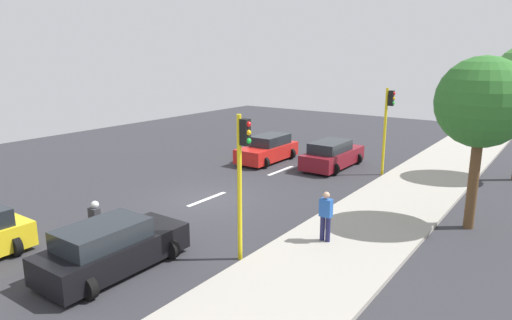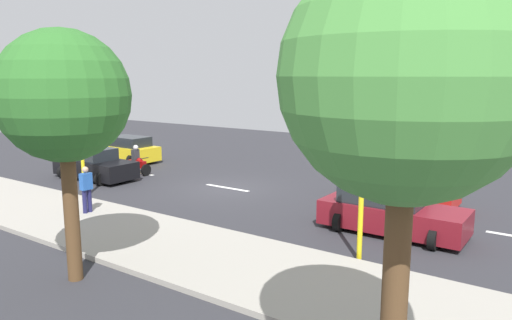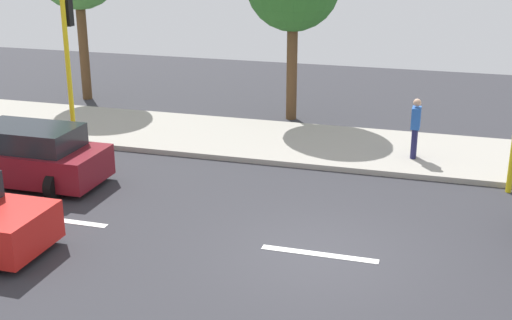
% 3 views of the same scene
% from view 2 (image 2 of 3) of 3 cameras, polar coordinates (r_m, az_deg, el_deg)
% --- Properties ---
extents(ground_plane, '(40.00, 60.00, 0.10)m').
position_cam_2_polar(ground_plane, '(21.90, -3.44, -3.45)').
color(ground_plane, '#2D2D33').
extents(sidewalk, '(4.00, 60.00, 0.15)m').
position_cam_2_polar(sidewalk, '(17.14, -18.23, -7.36)').
color(sidewalk, '#9E998E').
rests_on(sidewalk, ground).
extents(lane_stripe_far_north, '(0.20, 2.40, 0.01)m').
position_cam_2_polar(lane_stripe_far_north, '(30.68, -21.32, -0.13)').
color(lane_stripe_far_north, white).
rests_on(lane_stripe_far_north, ground).
extents(lane_stripe_north, '(0.20, 2.40, 0.01)m').
position_cam_2_polar(lane_stripe_north, '(25.96, -13.90, -1.47)').
color(lane_stripe_north, white).
rests_on(lane_stripe_north, ground).
extents(lane_stripe_mid, '(0.20, 2.40, 0.01)m').
position_cam_2_polar(lane_stripe_mid, '(21.89, -3.44, -3.31)').
color(lane_stripe_mid, white).
rests_on(lane_stripe_mid, ground).
extents(lane_stripe_south, '(0.20, 2.40, 0.01)m').
position_cam_2_polar(lane_stripe_south, '(18.88, 11.07, -5.66)').
color(lane_stripe_south, white).
rests_on(lane_stripe_south, ground).
extents(car_black, '(2.22, 4.41, 1.52)m').
position_cam_2_polar(car_black, '(24.95, -18.65, -0.51)').
color(car_black, black).
rests_on(car_black, ground).
extents(car_maroon, '(2.23, 4.56, 1.52)m').
position_cam_2_polar(car_maroon, '(16.18, 15.63, -5.90)').
color(car_maroon, maroon).
rests_on(car_maroon, ground).
extents(car_red, '(2.16, 4.24, 1.52)m').
position_cam_2_polar(car_red, '(19.87, 17.04, -3.03)').
color(car_red, red).
rests_on(car_red, ground).
extents(car_yellow_cab, '(2.18, 4.12, 1.52)m').
position_cam_2_polar(car_yellow_cab, '(29.32, -15.07, 1.17)').
color(car_yellow_cab, yellow).
rests_on(car_yellow_cab, ground).
extents(motorcycle, '(0.60, 1.30, 1.53)m').
position_cam_2_polar(motorcycle, '(25.43, -13.90, -0.25)').
color(motorcycle, black).
rests_on(motorcycle, ground).
extents(pedestrian_near_signal, '(0.40, 0.24, 1.69)m').
position_cam_2_polar(pedestrian_near_signal, '(18.31, -19.48, -3.14)').
color(pedestrian_near_signal, '#1E1E4C').
rests_on(pedestrian_near_signal, sidewalk).
extents(traffic_light_corner, '(0.49, 0.24, 4.50)m').
position_cam_2_polar(traffic_light_corner, '(12.98, 12.41, 0.39)').
color(traffic_light_corner, yellow).
rests_on(traffic_light_corner, ground).
extents(traffic_light_midblock, '(0.49, 0.24, 4.50)m').
position_cam_2_polar(traffic_light_midblock, '(20.89, -20.30, 3.58)').
color(traffic_light_midblock, yellow).
rests_on(traffic_light_midblock, ground).
extents(street_tree_center, '(3.14, 3.14, 6.14)m').
position_cam_2_polar(street_tree_center, '(12.24, -21.88, 6.90)').
color(street_tree_center, brown).
rests_on(street_tree_center, ground).
extents(street_tree_north, '(3.29, 3.29, 6.68)m').
position_cam_2_polar(street_tree_north, '(6.43, 17.40, 9.07)').
color(street_tree_north, brown).
rests_on(street_tree_north, ground).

